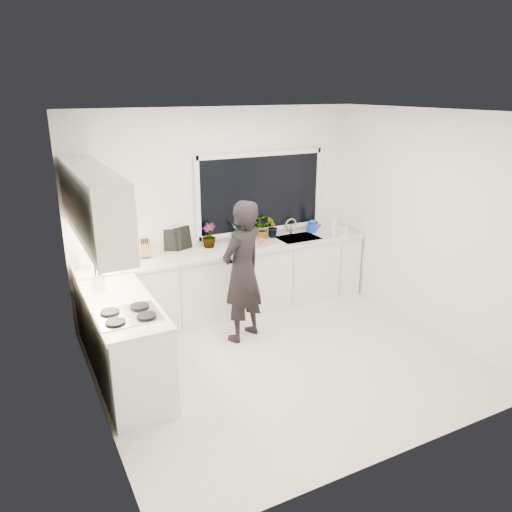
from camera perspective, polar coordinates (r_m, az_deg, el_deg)
floor at (r=5.76m, az=3.26°, el=-11.92°), size 4.00×3.50×0.02m
wall_back at (r=6.72m, az=-4.14°, el=5.13°), size 4.00×0.02×2.70m
wall_left at (r=4.57m, az=-18.74°, el=-2.47°), size 0.02×3.50×2.70m
wall_right at (r=6.43m, az=19.18°, el=3.50°), size 0.02×3.50×2.70m
ceiling at (r=4.97m, az=3.86°, el=16.21°), size 4.00×3.50×0.02m
window at (r=6.90m, az=0.55°, el=7.23°), size 1.80×0.02×1.00m
base_cabinets_back at (r=6.73m, az=-2.92°, el=-2.98°), size 3.92×0.58×0.88m
base_cabinets_left at (r=5.31m, az=-14.67°, el=-9.86°), size 0.58×1.60×0.88m
countertop_back at (r=6.56m, az=-2.95°, el=0.72°), size 3.94×0.62×0.04m
countertop_left at (r=5.11m, az=-15.09°, el=-5.32°), size 0.62×1.60×0.04m
upper_cabinets at (r=5.13m, az=-18.17°, el=5.69°), size 0.34×2.10×0.70m
sink at (r=7.05m, az=4.82°, el=1.72°), size 0.58×0.42×0.14m
faucet at (r=7.17m, az=4.01°, el=3.36°), size 0.03×0.03×0.22m
stovetop at (r=4.78m, az=-14.42°, el=-6.53°), size 0.56×0.48×0.03m
person at (r=5.89m, az=-1.57°, el=-1.81°), size 0.74×0.64×1.72m
pizza_tray at (r=6.68m, az=-0.01°, el=1.41°), size 0.56×0.47×0.03m
pizza at (r=6.68m, az=-0.01°, el=1.55°), size 0.51×0.42×0.01m
watering_can at (r=7.32m, az=6.40°, el=3.25°), size 0.16×0.16×0.13m
paper_towel_roll at (r=6.14m, az=-19.33°, el=-0.14°), size 0.14×0.14×0.26m
knife_block at (r=6.32m, az=-12.61°, el=0.80°), size 0.13×0.10×0.22m
utensil_crock at (r=5.46m, az=-17.52°, el=-2.82°), size 0.17×0.17×0.16m
picture_frame_large at (r=6.50m, az=-9.53°, el=1.79°), size 0.21×0.10×0.28m
picture_frame_small at (r=6.54m, az=-8.35°, el=2.04°), size 0.24×0.10×0.30m
herb_plants at (r=6.80m, az=-0.94°, el=2.92°), size 1.18×0.36×0.32m
soap_bottles at (r=7.18m, az=9.18°, el=3.39°), size 0.34×0.15×0.30m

